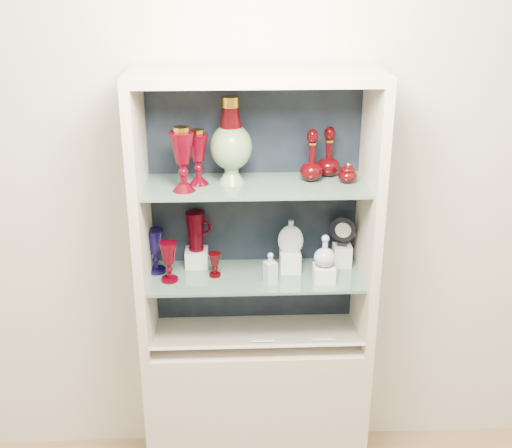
{
  "coord_description": "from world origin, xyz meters",
  "views": [
    {
      "loc": [
        -0.11,
        -0.97,
        2.32
      ],
      "look_at": [
        0.0,
        1.53,
        1.3
      ],
      "focal_mm": 45.0,
      "sensor_mm": 36.0,
      "label": 1
    }
  ],
  "objects_px": {
    "pedestal_lamp_right": "(183,159)",
    "ruby_goblet_small": "(215,265)",
    "ruby_decanter_b": "(329,150)",
    "lidded_bowl": "(348,172)",
    "cameo_medallion": "(343,231)",
    "ruby_decanter_a": "(312,152)",
    "cobalt_goblet": "(155,251)",
    "flat_flask": "(291,236)",
    "ruby_pitcher": "(196,231)",
    "clear_square_bottle": "(270,268)",
    "ruby_goblet_tall": "(169,262)",
    "clear_round_decanter": "(325,252)",
    "enamel_urn": "(231,141)",
    "pedestal_lamp_left": "(198,157)"
  },
  "relations": [
    {
      "from": "lidded_bowl",
      "to": "ruby_goblet_small",
      "type": "height_order",
      "value": "lidded_bowl"
    },
    {
      "from": "cobalt_goblet",
      "to": "ruby_goblet_tall",
      "type": "distance_m",
      "value": 0.11
    },
    {
      "from": "cobalt_goblet",
      "to": "ruby_decanter_b",
      "type": "bearing_deg",
      "value": 3.62
    },
    {
      "from": "enamel_urn",
      "to": "lidded_bowl",
      "type": "distance_m",
      "value": 0.5
    },
    {
      "from": "clear_square_bottle",
      "to": "flat_flask",
      "type": "relative_size",
      "value": 0.89
    },
    {
      "from": "cameo_medallion",
      "to": "lidded_bowl",
      "type": "bearing_deg",
      "value": -79.92
    },
    {
      "from": "pedestal_lamp_right",
      "to": "ruby_goblet_small",
      "type": "height_order",
      "value": "pedestal_lamp_right"
    },
    {
      "from": "pedestal_lamp_left",
      "to": "pedestal_lamp_right",
      "type": "xyz_separation_m",
      "value": [
        -0.06,
        -0.08,
        0.02
      ]
    },
    {
      "from": "pedestal_lamp_left",
      "to": "flat_flask",
      "type": "xyz_separation_m",
      "value": [
        0.39,
        0.02,
        -0.37
      ]
    },
    {
      "from": "cobalt_goblet",
      "to": "ruby_pitcher",
      "type": "bearing_deg",
      "value": 16.33
    },
    {
      "from": "ruby_goblet_small",
      "to": "cameo_medallion",
      "type": "relative_size",
      "value": 0.78
    },
    {
      "from": "pedestal_lamp_right",
      "to": "cameo_medallion",
      "type": "distance_m",
      "value": 0.8
    },
    {
      "from": "ruby_decanter_b",
      "to": "lidded_bowl",
      "type": "distance_m",
      "value": 0.14
    },
    {
      "from": "pedestal_lamp_right",
      "to": "cobalt_goblet",
      "type": "height_order",
      "value": "pedestal_lamp_right"
    },
    {
      "from": "pedestal_lamp_right",
      "to": "ruby_goblet_small",
      "type": "xyz_separation_m",
      "value": [
        0.11,
        0.06,
        -0.5
      ]
    },
    {
      "from": "clear_round_decanter",
      "to": "cameo_medallion",
      "type": "xyz_separation_m",
      "value": [
        0.1,
        0.15,
        0.03
      ]
    },
    {
      "from": "ruby_decanter_b",
      "to": "ruby_goblet_tall",
      "type": "bearing_deg",
      "value": -168.46
    },
    {
      "from": "cobalt_goblet",
      "to": "clear_round_decanter",
      "type": "xyz_separation_m",
      "value": [
        0.73,
        -0.12,
        0.04
      ]
    },
    {
      "from": "lidded_bowl",
      "to": "ruby_goblet_small",
      "type": "relative_size",
      "value": 0.83
    },
    {
      "from": "enamel_urn",
      "to": "ruby_decanter_a",
      "type": "height_order",
      "value": "enamel_urn"
    },
    {
      "from": "clear_round_decanter",
      "to": "cameo_medallion",
      "type": "relative_size",
      "value": 0.99
    },
    {
      "from": "pedestal_lamp_left",
      "to": "clear_square_bottle",
      "type": "bearing_deg",
      "value": -16.34
    },
    {
      "from": "pedestal_lamp_right",
      "to": "lidded_bowl",
      "type": "xyz_separation_m",
      "value": [
        0.68,
        0.07,
        -0.09
      ]
    },
    {
      "from": "lidded_bowl",
      "to": "clear_square_bottle",
      "type": "xyz_separation_m",
      "value": [
        -0.32,
        -0.08,
        -0.4
      ]
    },
    {
      "from": "ruby_pitcher",
      "to": "clear_round_decanter",
      "type": "relative_size",
      "value": 1.31
    },
    {
      "from": "ruby_goblet_tall",
      "to": "clear_round_decanter",
      "type": "xyz_separation_m",
      "value": [
        0.66,
        -0.03,
        0.05
      ]
    },
    {
      "from": "ruby_goblet_small",
      "to": "ruby_pitcher",
      "type": "distance_m",
      "value": 0.18
    },
    {
      "from": "lidded_bowl",
      "to": "cobalt_goblet",
      "type": "relative_size",
      "value": 0.45
    },
    {
      "from": "ruby_goblet_tall",
      "to": "enamel_urn",
      "type": "bearing_deg",
      "value": 14.22
    },
    {
      "from": "ruby_decanter_b",
      "to": "flat_flask",
      "type": "relative_size",
      "value": 1.47
    },
    {
      "from": "ruby_decanter_a",
      "to": "cobalt_goblet",
      "type": "distance_m",
      "value": 0.81
    },
    {
      "from": "enamel_urn",
      "to": "ruby_goblet_tall",
      "type": "xyz_separation_m",
      "value": [
        -0.27,
        -0.07,
        -0.51
      ]
    },
    {
      "from": "pedestal_lamp_right",
      "to": "clear_round_decanter",
      "type": "distance_m",
      "value": 0.71
    },
    {
      "from": "lidded_bowl",
      "to": "ruby_pitcher",
      "type": "relative_size",
      "value": 0.5
    },
    {
      "from": "lidded_bowl",
      "to": "cameo_medallion",
      "type": "height_order",
      "value": "lidded_bowl"
    },
    {
      "from": "enamel_urn",
      "to": "pedestal_lamp_left",
      "type": "bearing_deg",
      "value": -173.76
    },
    {
      "from": "ruby_decanter_b",
      "to": "flat_flask",
      "type": "xyz_separation_m",
      "value": [
        -0.16,
        -0.06,
        -0.37
      ]
    },
    {
      "from": "enamel_urn",
      "to": "lidded_bowl",
      "type": "xyz_separation_m",
      "value": [
        0.48,
        -0.02,
        -0.13
      ]
    },
    {
      "from": "pedestal_lamp_right",
      "to": "ruby_decanter_b",
      "type": "height_order",
      "value": "pedestal_lamp_right"
    },
    {
      "from": "pedestal_lamp_left",
      "to": "ruby_decanter_a",
      "type": "relative_size",
      "value": 0.93
    },
    {
      "from": "enamel_urn",
      "to": "clear_square_bottle",
      "type": "distance_m",
      "value": 0.56
    },
    {
      "from": "clear_round_decanter",
      "to": "cameo_medallion",
      "type": "height_order",
      "value": "cameo_medallion"
    },
    {
      "from": "ruby_decanter_a",
      "to": "lidded_bowl",
      "type": "distance_m",
      "value": 0.17
    },
    {
      "from": "ruby_decanter_b",
      "to": "clear_square_bottle",
      "type": "xyz_separation_m",
      "value": [
        -0.26,
        -0.17,
        -0.47
      ]
    },
    {
      "from": "pedestal_lamp_right",
      "to": "pedestal_lamp_left",
      "type": "bearing_deg",
      "value": 55.22
    },
    {
      "from": "pedestal_lamp_right",
      "to": "ruby_goblet_small",
      "type": "relative_size",
      "value": 2.42
    },
    {
      "from": "cameo_medallion",
      "to": "clear_square_bottle",
      "type": "bearing_deg",
      "value": -138.25
    },
    {
      "from": "ruby_decanter_b",
      "to": "cameo_medallion",
      "type": "height_order",
      "value": "ruby_decanter_b"
    },
    {
      "from": "ruby_decanter_a",
      "to": "lidded_bowl",
      "type": "height_order",
      "value": "ruby_decanter_a"
    },
    {
      "from": "pedestal_lamp_right",
      "to": "ruby_pitcher",
      "type": "xyz_separation_m",
      "value": [
        0.03,
        0.17,
        -0.38
      ]
    }
  ]
}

